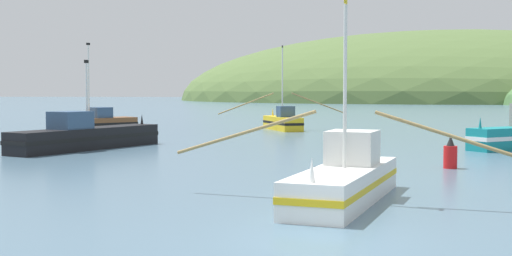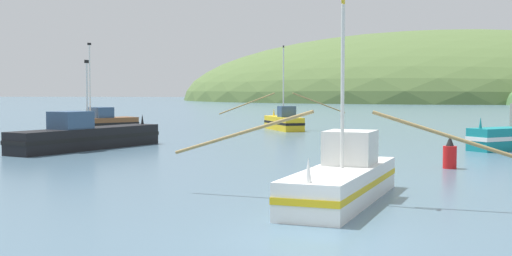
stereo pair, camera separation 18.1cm
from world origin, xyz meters
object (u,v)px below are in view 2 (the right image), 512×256
at_px(fishing_boat_white, 343,179).
at_px(fishing_boat_black, 86,136).
at_px(fishing_boat_yellow, 284,122).
at_px(fishing_boat_brown, 96,123).
at_px(channel_buoy, 450,155).

relative_size(fishing_boat_white, fishing_boat_black, 1.07).
relative_size(fishing_boat_yellow, fishing_boat_brown, 1.44).
relative_size(fishing_boat_white, channel_buoy, 7.71).
relative_size(fishing_boat_brown, channel_buoy, 5.00).
bearing_deg(fishing_boat_brown, channel_buoy, 88.65).
height_order(fishing_boat_yellow, fishing_boat_brown, fishing_boat_brown).
bearing_deg(fishing_boat_black, fishing_boat_yellow, -2.16).
bearing_deg(channel_buoy, fishing_boat_yellow, 109.51).
xyz_separation_m(fishing_boat_brown, channel_buoy, (26.78, -25.26, -0.08)).
distance_m(fishing_boat_black, channel_buoy, 22.20).
xyz_separation_m(fishing_boat_white, fishing_boat_brown, (-21.79, 35.45, -0.01)).
bearing_deg(fishing_boat_yellow, fishing_boat_black, 131.30).
height_order(fishing_boat_black, fishing_boat_brown, fishing_boat_brown).
bearing_deg(fishing_boat_white, channel_buoy, 167.92).
relative_size(fishing_boat_yellow, channel_buoy, 7.17).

